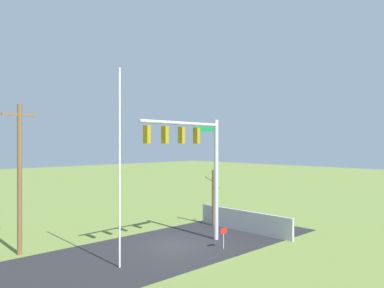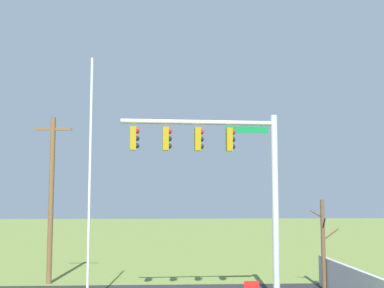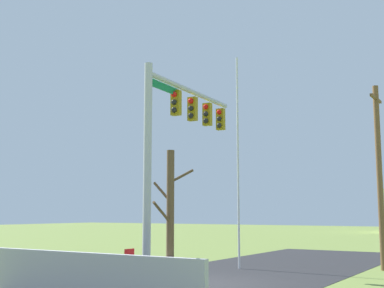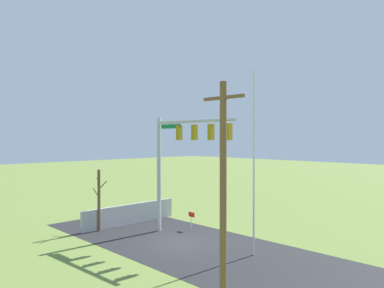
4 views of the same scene
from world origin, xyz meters
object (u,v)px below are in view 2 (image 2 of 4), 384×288
Objects in this scene: signal_mast at (229,167)px; flagpole at (90,180)px; bare_tree at (323,243)px; utility_pole at (51,196)px.

flagpole is (-5.63, -0.26, -0.55)m from signal_mast.
signal_mast is at bearing 2.61° from flagpole.
flagpole is at bearing -162.54° from bare_tree.
flagpole is 2.38× the size of bare_tree.
bare_tree is at bearing -10.67° from utility_pole.
bare_tree is (13.24, -2.49, -2.21)m from utility_pole.
flagpole reaches higher than bare_tree.
utility_pole reaches higher than bare_tree.
flagpole reaches higher than signal_mast.
flagpole reaches higher than utility_pole.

